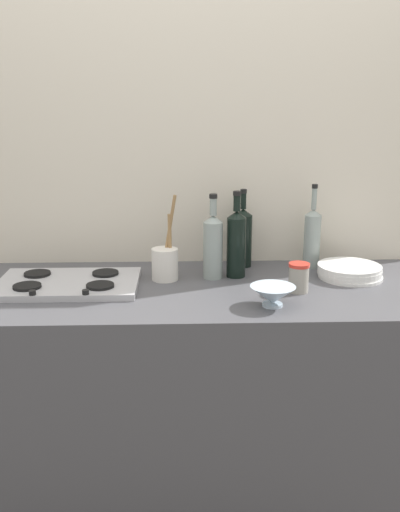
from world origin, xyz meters
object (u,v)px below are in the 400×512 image
object	(u,v)px
wine_bottle_rightmost	(213,245)
utensil_crock	(165,262)
stovetop_hob	(68,283)
wine_bottle_leftmost	(312,237)
plate_stack	(350,271)
wine_bottle_mid_left	(236,242)
mixing_bowl	(273,295)
condiment_jar_front	(299,277)
wine_bottle_mid_right	(243,237)

from	to	relation	value
wine_bottle_rightmost	utensil_crock	distance (m)	0.19
stovetop_hob	utensil_crock	bearing A→B (deg)	12.45
wine_bottle_leftmost	plate_stack	bearing A→B (deg)	-50.17
wine_bottle_mid_left	mixing_bowl	world-z (taller)	wine_bottle_mid_left
utensil_crock	wine_bottle_rightmost	bearing A→B (deg)	5.06
stovetop_hob	wine_bottle_rightmost	size ratio (longest dim) A/B	1.58
plate_stack	condiment_jar_front	world-z (taller)	condiment_jar_front
wine_bottle_leftmost	wine_bottle_mid_left	world-z (taller)	wine_bottle_leftmost
mixing_bowl	stovetop_hob	bearing A→B (deg)	162.67
wine_bottle_leftmost	utensil_crock	xyz separation A→B (m)	(-0.59, -0.14, -0.06)
wine_bottle_mid_left	wine_bottle_rightmost	size ratio (longest dim) A/B	1.02
utensil_crock	condiment_jar_front	world-z (taller)	utensil_crock
plate_stack	utensil_crock	xyz separation A→B (m)	(-0.71, -0.00, 0.04)
plate_stack	wine_bottle_leftmost	distance (m)	0.21
stovetop_hob	utensil_crock	world-z (taller)	utensil_crock
mixing_bowl	utensil_crock	world-z (taller)	utensil_crock
stovetop_hob	wine_bottle_mid_left	world-z (taller)	wine_bottle_mid_left
wine_bottle_mid_right	wine_bottle_mid_left	bearing A→B (deg)	-105.79
wine_bottle_leftmost	mixing_bowl	xyz separation A→B (m)	(-0.23, -0.45, -0.09)
plate_stack	wine_bottle_leftmost	xyz separation A→B (m)	(-0.12, 0.14, 0.10)
wine_bottle_mid_right	utensil_crock	size ratio (longest dim) A/B	0.98
wine_bottle_mid_right	utensil_crock	world-z (taller)	utensil_crock
wine_bottle_mid_left	condiment_jar_front	xyz separation A→B (m)	(0.21, -0.19, -0.08)
wine_bottle_mid_right	wine_bottle_rightmost	distance (m)	0.21
wine_bottle_mid_right	stovetop_hob	bearing A→B (deg)	-159.29
stovetop_hob	utensil_crock	distance (m)	0.37
wine_bottle_leftmost	wine_bottle_rightmost	world-z (taller)	wine_bottle_leftmost
wine_bottle_mid_left	condiment_jar_front	distance (m)	0.29
wine_bottle_mid_left	utensil_crock	distance (m)	0.28
stovetop_hob	plate_stack	distance (m)	1.07
wine_bottle_leftmost	wine_bottle_rightmost	bearing A→B (deg)	-162.70
wine_bottle_mid_left	wine_bottle_rightmost	bearing A→B (deg)	-170.30
stovetop_hob	utensil_crock	xyz separation A→B (m)	(0.36, 0.08, 0.05)
wine_bottle_leftmost	utensil_crock	world-z (taller)	wine_bottle_leftmost
plate_stack	wine_bottle_mid_right	bearing A→B (deg)	156.42
plate_stack	stovetop_hob	bearing A→B (deg)	-175.76
plate_stack	wine_bottle_mid_right	size ratio (longest dim) A/B	0.78
stovetop_hob	wine_bottle_rightmost	bearing A→B (deg)	9.98
wine_bottle_mid_right	plate_stack	bearing A→B (deg)	-23.58
wine_bottle_mid_left	mixing_bowl	bearing A→B (deg)	-74.76
wine_bottle_leftmost	wine_bottle_mid_left	bearing A→B (deg)	-160.65
condiment_jar_front	wine_bottle_mid_left	bearing A→B (deg)	137.04
wine_bottle_mid_left	utensil_crock	size ratio (longest dim) A/B	1.03
plate_stack	utensil_crock	distance (m)	0.71
wine_bottle_mid_left	utensil_crock	world-z (taller)	wine_bottle_mid_left
plate_stack	condiment_jar_front	xyz separation A→B (m)	(-0.23, -0.16, 0.03)
wine_bottle_leftmost	wine_bottle_rightmost	xyz separation A→B (m)	(-0.41, -0.13, 0.00)
wine_bottle_leftmost	mixing_bowl	size ratio (longest dim) A/B	2.24
utensil_crock	condiment_jar_front	size ratio (longest dim) A/B	3.05
wine_bottle_mid_left	stovetop_hob	bearing A→B (deg)	-170.06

